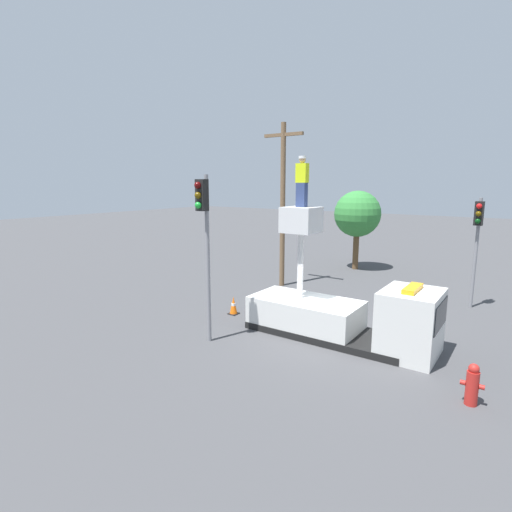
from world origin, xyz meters
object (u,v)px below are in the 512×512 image
Objects in this scene: traffic_light_pole at (204,226)px; fire_hydrant at (472,385)px; tree_left_bg at (357,214)px; worker at (302,182)px; traffic_light_across at (477,231)px; bucket_truck at (341,314)px; utility_pole at (283,200)px; traffic_cone_rear at (233,306)px.

traffic_light_pole is 8.69m from fire_hydrant.
fire_hydrant is 16.11m from tree_left_bg.
fire_hydrant is (7.94, 0.76, -3.45)m from traffic_light_pole.
traffic_light_across is (4.85, 6.53, -2.02)m from worker.
tree_left_bg is (-0.28, 14.30, -0.51)m from traffic_light_pole.
utility_pole is (-5.54, 5.21, 3.58)m from bucket_truck.
utility_pole reaches higher than worker.
traffic_cone_rear is 0.09× the size of utility_pole.
worker is 1.65× the size of fire_hydrant.
tree_left_bg is at bearing 75.19° from utility_pole.
fire_hydrant is at bearing 5.49° from traffic_light_pole.
tree_left_bg is (-3.89, 11.44, 2.55)m from bucket_truck.
traffic_cone_rear is (-7.94, -6.53, -3.02)m from traffic_light_across.
traffic_light_pole is 8.32m from utility_pole.
fire_hydrant is at bearing -82.81° from traffic_light_across.
worker reaches higher than traffic_light_pole.
traffic_light_across is (6.85, 9.40, -0.59)m from traffic_light_pole.
utility_pole reaches higher than bucket_truck.
traffic_cone_rear is 0.15× the size of tree_left_bg.
bucket_truck is 4.82m from fire_hydrant.
traffic_cone_rear is at bearing -179.99° from bucket_truck.
tree_left_bg is at bearing 91.11° from traffic_light_pole.
fire_hydrant is 0.13× the size of utility_pole.
traffic_light_across is at bearing 97.19° from fire_hydrant.
utility_pole is (-1.65, -6.23, 1.03)m from tree_left_bg.
utility_pole is at bearing -171.42° from traffic_light_across.
traffic_light_pole is 7.54× the size of traffic_cone_rear.
bucket_truck is 7.70m from traffic_light_across.
worker is 8.38m from traffic_light_across.
tree_left_bg is (-7.12, 4.90, 0.08)m from traffic_light_across.
traffic_light_across is at bearing 53.94° from traffic_light_pole.
worker reaches higher than fire_hydrant.
bucket_truck is 1.37× the size of traffic_light_across.
tree_left_bg reaches higher than traffic_light_across.
traffic_cone_rear is at bearing -94.08° from tree_left_bg.
fire_hydrant is (1.09, -8.64, -2.86)m from traffic_light_across.
fire_hydrant is (4.32, -2.11, -0.39)m from bucket_truck.
worker is 0.36× the size of tree_left_bg.
utility_pole is at bearing 99.06° from traffic_cone_rear.
bucket_truck reaches higher than traffic_cone_rear.
traffic_light_across is 4.49× the size of fire_hydrant.
utility_pole is at bearing 103.40° from traffic_light_pole.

